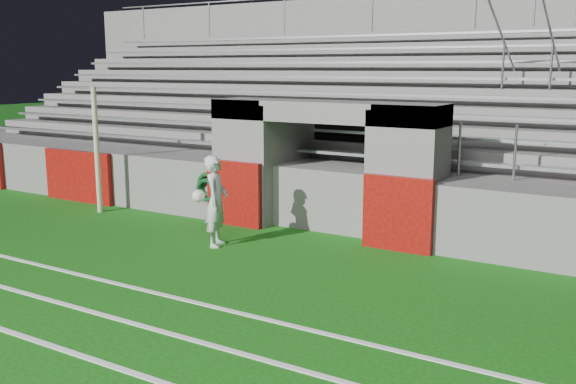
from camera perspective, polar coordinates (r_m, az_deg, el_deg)
The scene contains 5 objects.
ground at distance 10.18m, azimuth -6.29°, elevation -7.65°, with size 90.00×90.00×0.00m, color #10530D.
field_post at distance 15.03m, azimuth -16.63°, elevation 3.55°, with size 0.12×0.12×2.82m, color #C7B594.
stadium_structure at distance 16.76m, azimuth 10.46°, elevation 4.84°, with size 26.00×8.48×5.42m.
goalkeeper_with_ball at distance 11.79m, azimuth -6.44°, elevation -0.79°, with size 0.66×0.72×1.68m.
hose_coil at distance 13.72m, azimuth -7.23°, elevation 0.43°, with size 0.54×0.15×0.64m.
Camera 1 is at (5.92, -7.61, 3.25)m, focal length 40.00 mm.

